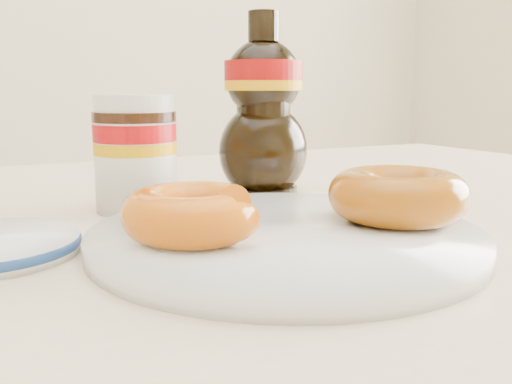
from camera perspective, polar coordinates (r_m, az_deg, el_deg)
name	(u,v)px	position (r m, az deg, el deg)	size (l,w,h in m)	color
dining_table	(204,289)	(0.60, -5.21, -9.67)	(1.40, 0.90, 0.75)	beige
plate	(285,236)	(0.44, 2.93, -4.46)	(0.30, 0.30, 0.02)	white
donut_bitten	(193,213)	(0.41, -6.31, -2.12)	(0.10, 0.10, 0.04)	#C7600B
donut_whole	(398,195)	(0.48, 13.98, -0.30)	(0.11, 0.11, 0.04)	#8F5309
nutella_jar	(135,149)	(0.58, -11.96, 4.24)	(0.08, 0.08, 0.11)	white
syrup_bottle	(263,105)	(0.66, 0.74, 8.73)	(0.11, 0.09, 0.21)	black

